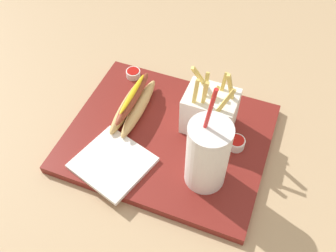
{
  "coord_description": "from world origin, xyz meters",
  "views": [
    {
      "loc": [
        -0.18,
        0.46,
        0.66
      ],
      "look_at": [
        0.0,
        0.0,
        0.05
      ],
      "focal_mm": 39.88,
      "sensor_mm": 36.0,
      "label": 1
    }
  ],
  "objects": [
    {
      "name": "ground_plane",
      "position": [
        0.0,
        0.0,
        -0.01
      ],
      "size": [
        2.4,
        2.4,
        0.02
      ],
      "primitive_type": "cube",
      "color": "tan"
    },
    {
      "name": "soda_cup",
      "position": [
        -0.11,
        0.07,
        0.1
      ],
      "size": [
        0.08,
        0.08,
        0.25
      ],
      "color": "white",
      "rests_on": "food_tray"
    },
    {
      "name": "food_tray",
      "position": [
        0.0,
        0.0,
        0.01
      ],
      "size": [
        0.43,
        0.35,
        0.02
      ],
      "primitive_type": "cube",
      "color": "maroon",
      "rests_on": "ground_plane"
    },
    {
      "name": "fries_basket",
      "position": [
        -0.07,
        -0.06,
        0.07
      ],
      "size": [
        0.11,
        0.08,
        0.16
      ],
      "color": "white",
      "rests_on": "food_tray"
    },
    {
      "name": "napkin_stack",
      "position": [
        0.08,
        0.11,
        0.02
      ],
      "size": [
        0.17,
        0.17,
        0.01
      ],
      "primitive_type": "cube",
      "rotation": [
        0.0,
        0.0,
        -0.29
      ],
      "color": "white",
      "rests_on": "food_tray"
    },
    {
      "name": "ketchup_cup_2",
      "position": [
        0.15,
        -0.14,
        0.03
      ],
      "size": [
        0.04,
        0.04,
        0.02
      ],
      "color": "white",
      "rests_on": "food_tray"
    },
    {
      "name": "ketchup_cup_1",
      "position": [
        -0.15,
        -0.02,
        0.03
      ],
      "size": [
        0.04,
        0.04,
        0.02
      ],
      "color": "white",
      "rests_on": "food_tray"
    },
    {
      "name": "hot_dog_1",
      "position": [
        0.1,
        -0.04,
        0.04
      ],
      "size": [
        0.06,
        0.18,
        0.06
      ],
      "color": "tan",
      "rests_on": "food_tray"
    }
  ]
}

